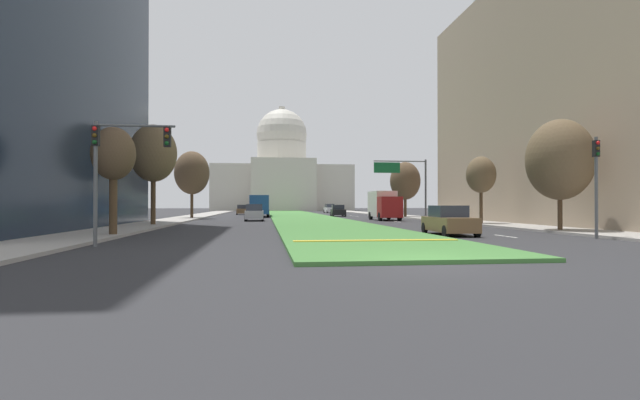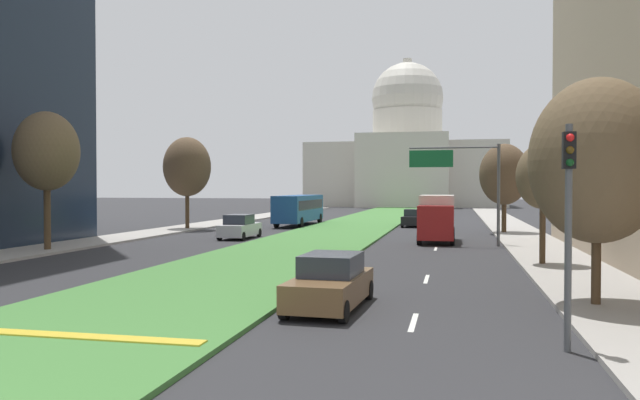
% 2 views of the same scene
% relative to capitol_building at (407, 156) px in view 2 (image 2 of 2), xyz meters
% --- Properties ---
extents(ground_plane, '(261.96, 261.96, 0.00)m').
position_rel_capitol_building_xyz_m(ground_plane, '(0.00, -58.77, -9.91)').
color(ground_plane, '#2B2B2D').
extents(grass_median, '(8.19, 107.16, 0.14)m').
position_rel_capitol_building_xyz_m(grass_median, '(0.00, -64.72, -9.84)').
color(grass_median, '#427A38').
rests_on(grass_median, ground_plane).
extents(median_curb_nose, '(7.37, 0.50, 0.04)m').
position_rel_capitol_building_xyz_m(median_curb_nose, '(0.00, -111.20, -9.75)').
color(median_curb_nose, gold).
rests_on(median_curb_nose, grass_median).
extents(lane_dashes_right, '(0.16, 57.68, 0.01)m').
position_rel_capitol_building_xyz_m(lane_dashes_right, '(8.24, -78.64, -9.91)').
color(lane_dashes_right, silver).
rests_on(lane_dashes_right, ground_plane).
extents(sidewalk_left, '(4.00, 107.16, 0.15)m').
position_rel_capitol_building_xyz_m(sidewalk_left, '(-14.37, -70.68, -9.84)').
color(sidewalk_left, '#9E9991').
rests_on(sidewalk_left, ground_plane).
extents(sidewalk_right, '(4.00, 107.16, 0.15)m').
position_rel_capitol_building_xyz_m(sidewalk_right, '(14.37, -70.68, -9.84)').
color(sidewalk_right, '#9E9991').
rests_on(sidewalk_right, ground_plane).
extents(capitol_building, '(37.88, 26.16, 29.53)m').
position_rel_capitol_building_xyz_m(capitol_building, '(0.00, 0.00, 0.00)').
color(capitol_building, beige).
rests_on(capitol_building, ground_plane).
extents(traffic_light_near_right, '(0.28, 0.35, 5.20)m').
position_rel_capitol_building_xyz_m(traffic_light_near_right, '(11.87, -109.56, -6.60)').
color(traffic_light_near_right, '#515456').
rests_on(traffic_light_near_right, ground_plane).
extents(overhead_guide_sign, '(5.73, 0.20, 6.50)m').
position_rel_capitol_building_xyz_m(overhead_guide_sign, '(9.91, -83.89, -5.25)').
color(overhead_guide_sign, '#515456').
rests_on(overhead_guide_sign, ground_plane).
extents(street_tree_right_near, '(4.09, 4.09, 7.14)m').
position_rel_capitol_building_xyz_m(street_tree_right_near, '(13.63, -104.05, -5.34)').
color(street_tree_right_near, '#4C3823').
rests_on(street_tree_right_near, ground_plane).
extents(street_tree_left_mid, '(3.67, 3.67, 8.15)m').
position_rel_capitol_building_xyz_m(street_tree_left_mid, '(-13.77, -92.88, -4.10)').
color(street_tree_left_mid, '#4C3823').
rests_on(street_tree_left_mid, ground_plane).
extents(street_tree_right_mid, '(2.48, 2.48, 5.83)m').
position_rel_capitol_building_xyz_m(street_tree_right_mid, '(13.42, -93.76, -5.67)').
color(street_tree_right_mid, '#4C3823').
rests_on(street_tree_right_mid, ground_plane).
extents(street_tree_left_far, '(4.16, 4.16, 8.15)m').
position_rel_capitol_building_xyz_m(street_tree_left_far, '(-13.61, -74.02, -4.38)').
color(street_tree_left_far, '#4C3823').
rests_on(street_tree_left_far, ground_plane).
extents(street_tree_right_far, '(3.92, 3.92, 7.24)m').
position_rel_capitol_building_xyz_m(street_tree_right_far, '(13.24, -72.95, -5.14)').
color(street_tree_right_far, '#4C3823').
rests_on(street_tree_right_far, ground_plane).
extents(sedan_lead_stopped, '(2.15, 4.74, 1.69)m').
position_rel_capitol_building_xyz_m(sedan_lead_stopped, '(5.59, -105.78, -9.12)').
color(sedan_lead_stopped, brown).
rests_on(sedan_lead_stopped, ground_plane).
extents(sedan_midblock, '(1.95, 4.60, 1.77)m').
position_rel_capitol_building_xyz_m(sedan_midblock, '(-5.97, -81.80, -9.08)').
color(sedan_midblock, '#BCBCC1').
rests_on(sedan_midblock, ground_plane).
extents(sedan_distant, '(2.19, 4.34, 1.67)m').
position_rel_capitol_building_xyz_m(sedan_distant, '(5.60, -65.48, -9.13)').
color(sedan_distant, black).
rests_on(sedan_distant, ground_plane).
extents(sedan_far_horizon, '(2.24, 4.80, 1.65)m').
position_rel_capitol_building_xyz_m(sedan_far_horizon, '(-8.62, -52.59, -9.13)').
color(sedan_far_horizon, brown).
rests_on(sedan_far_horizon, ground_plane).
extents(sedan_very_far, '(2.05, 4.58, 1.81)m').
position_rel_capitol_building_xyz_m(sedan_very_far, '(8.22, -38.49, -9.07)').
color(sedan_very_far, silver).
rests_on(sedan_very_far, ground_plane).
extents(box_truck_delivery, '(2.40, 6.40, 3.20)m').
position_rel_capitol_building_xyz_m(box_truck_delivery, '(8.16, -81.53, -8.23)').
color(box_truck_delivery, maroon).
rests_on(box_truck_delivery, ground_plane).
extents(city_bus, '(2.62, 11.00, 2.95)m').
position_rel_capitol_building_xyz_m(city_bus, '(-5.59, -65.74, -8.14)').
color(city_bus, '#1E4C8C').
rests_on(city_bus, ground_plane).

